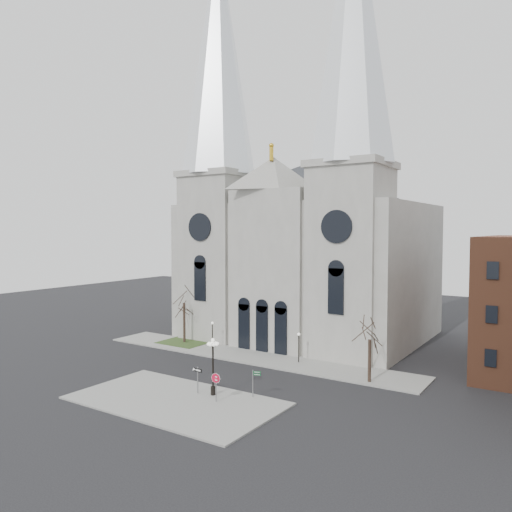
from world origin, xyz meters
The scene contains 13 objects.
ground centered at (0.00, 0.00, 0.00)m, with size 160.00×160.00×0.00m, color black.
sidewalk_near centered at (3.00, -5.00, 0.07)m, with size 18.00×10.00×0.14m, color gray.
sidewalk_far centered at (0.00, 11.00, 0.07)m, with size 40.00×6.00×0.14m, color gray.
grass_patch centered at (-11.00, 12.00, 0.09)m, with size 6.00×5.00×0.18m, color #2C411C.
cathedral centered at (0.00, 22.86, 18.48)m, with size 33.00×26.66×54.00m.
tree_left centered at (-11.00, 12.00, 5.58)m, with size 3.20×3.20×7.50m.
tree_right centered at (15.00, 9.00, 4.47)m, with size 3.20×3.20×6.00m.
ped_lamp_left centered at (-6.00, 11.50, 2.33)m, with size 0.32×0.32×3.26m.
ped_lamp_right centered at (6.00, 11.50, 2.33)m, with size 0.32×0.32×3.26m.
stop_sign centered at (6.17, -3.45, 1.90)m, with size 0.86×0.26×2.46m.
globe_lamp centered at (4.87, -2.21, 3.30)m, with size 1.13×1.13×5.03m.
one_way_sign centered at (3.44, -2.58, 1.72)m, with size 1.03×0.11×2.36m.
street_name_sign centered at (8.15, -0.67, 1.53)m, with size 0.72×0.31×2.36m.
Camera 1 is at (31.67, -36.21, 14.64)m, focal length 35.00 mm.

